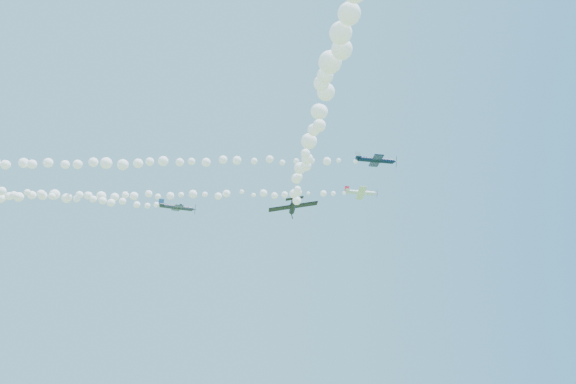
{
  "coord_description": "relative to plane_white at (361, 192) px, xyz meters",
  "views": [
    {
      "loc": [
        -5.27,
        -92.69,
        16.65
      ],
      "look_at": [
        2.99,
        -6.31,
        46.3
      ],
      "focal_mm": 30.0,
      "sensor_mm": 36.0,
      "label": 1
    }
  ],
  "objects": [
    {
      "name": "plane_grey",
      "position": [
        -37.86,
        -0.38,
        -4.49
      ],
      "size": [
        7.55,
        7.97,
        2.47
      ],
      "rotation": [
        0.15,
        0.03,
        0.25
      ],
      "color": "#323749"
    },
    {
      "name": "plane_white",
      "position": [
        0.0,
        0.0,
        0.0
      ],
      "size": [
        7.06,
        7.52,
        2.76
      ],
      "rotation": [
        -0.06,
        0.09,
        -0.11
      ],
      "color": "white"
    },
    {
      "name": "plane_navy",
      "position": [
        -0.4,
        -13.51,
        1.77
      ],
      "size": [
        8.03,
        8.44,
        3.18
      ],
      "rotation": [
        0.13,
        0.1,
        -0.12
      ],
      "color": "#0D1B39"
    },
    {
      "name": "smoke_trail_navy",
      "position": [
        -42.23,
        -8.65,
        1.59
      ],
      "size": [
        78.93,
        11.76,
        3.11
      ],
      "primitive_type": null,
      "color": "white"
    },
    {
      "name": "smoke_trail_black",
      "position": [
        -17.35,
        -53.46,
        -9.4
      ],
      "size": [
        4.49,
        64.96,
        3.16
      ],
      "primitive_type": null,
      "color": "white"
    },
    {
      "name": "plane_black",
      "position": [
        -16.45,
        -18.63,
        -9.16
      ],
      "size": [
        8.14,
        7.89,
        2.74
      ],
      "rotation": [
        -0.18,
        0.05,
        1.54
      ],
      "color": "black"
    },
    {
      "name": "smoke_trail_white",
      "position": [
        -40.07,
        4.63,
        -0.28
      ],
      "size": [
        75.94,
        11.07,
        3.0
      ],
      "primitive_type": null,
      "color": "white"
    }
  ]
}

